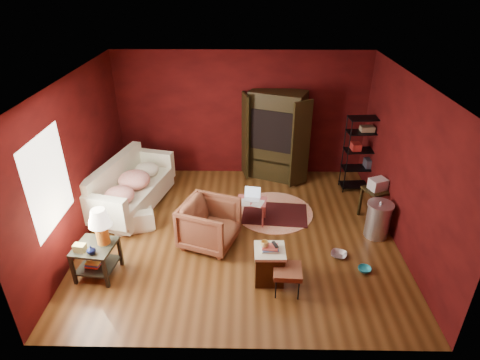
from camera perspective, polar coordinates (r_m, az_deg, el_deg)
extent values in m
cube|color=brown|center=(7.40, -0.03, -7.64)|extent=(5.50, 5.00, 0.02)
cube|color=white|center=(6.18, -0.03, 14.02)|extent=(5.50, 5.00, 0.02)
cube|color=#4D0B0B|center=(8.99, 0.25, 9.27)|extent=(5.50, 0.02, 2.80)
cube|color=#4D0B0B|center=(4.56, -0.58, -11.84)|extent=(5.50, 0.02, 2.80)
cube|color=#4D0B0B|center=(7.26, -22.38, 2.20)|extent=(0.02, 5.00, 2.80)
cube|color=#4D0B0B|center=(7.18, 22.58, 1.88)|extent=(0.02, 5.00, 2.80)
cube|color=white|center=(6.36, -25.62, -0.18)|extent=(0.02, 1.20, 1.40)
imported|color=white|center=(8.20, -15.26, -1.74)|extent=(1.07, 1.94, 0.73)
imported|color=black|center=(6.91, -4.37, -5.99)|extent=(1.06, 1.10, 0.90)
imported|color=silver|center=(6.99, 13.97, -9.64)|extent=(0.27, 0.16, 0.27)
imported|color=#28A7BD|center=(6.82, 17.37, -11.58)|extent=(0.21, 0.08, 0.21)
imported|color=#0B143B|center=(6.40, -20.42, -9.31)|extent=(0.17, 0.17, 0.13)
imported|color=#F8D379|center=(6.02, 3.52, -8.99)|extent=(0.14, 0.13, 0.12)
cube|color=black|center=(6.59, -20.01, -8.92)|extent=(0.65, 0.65, 0.04)
cube|color=black|center=(6.81, -19.51, -11.34)|extent=(0.61, 0.61, 0.03)
cube|color=black|center=(6.70, -22.66, -11.69)|extent=(0.05, 0.05, 0.54)
cube|color=black|center=(6.46, -18.57, -12.46)|extent=(0.05, 0.05, 0.54)
cube|color=black|center=(7.04, -20.62, -9.08)|extent=(0.05, 0.05, 0.54)
cube|color=black|center=(6.82, -16.69, -9.70)|extent=(0.05, 0.05, 0.54)
cylinder|color=orange|center=(6.51, -18.98, -7.27)|extent=(0.22, 0.22, 0.33)
cone|color=#F2E5C6|center=(6.34, -19.40, -5.05)|extent=(0.39, 0.39, 0.27)
cube|color=#9C9755|center=(6.52, -21.83, -8.93)|extent=(0.19, 0.14, 0.12)
cube|color=#E44E39|center=(6.80, -19.94, -10.99)|extent=(0.25, 0.30, 0.03)
cube|color=#3978E4|center=(6.78, -19.91, -10.78)|extent=(0.25, 0.30, 0.03)
cube|color=#FFF854|center=(6.75, -19.88, -10.56)|extent=(0.25, 0.30, 0.03)
cube|color=white|center=(8.23, -14.83, -2.12)|extent=(1.29, 2.15, 0.42)
cube|color=white|center=(8.27, -17.32, -0.07)|extent=(0.66, 1.99, 0.84)
cube|color=white|center=(7.40, -18.64, -4.35)|extent=(0.87, 0.38, 0.58)
cube|color=white|center=(8.90, -12.03, 2.32)|extent=(0.87, 0.38, 0.58)
ellipsoid|color=red|center=(7.62, -16.80, -2.11)|extent=(0.66, 0.66, 0.30)
ellipsoid|color=red|center=(8.04, -14.81, 0.03)|extent=(0.74, 0.74, 0.34)
ellipsoid|color=white|center=(8.46, -13.13, 1.42)|extent=(0.61, 0.61, 0.27)
cube|color=#472910|center=(6.30, 4.17, -12.06)|extent=(0.44, 0.44, 0.52)
cube|color=white|center=(6.12, 4.26, -10.02)|extent=(0.47, 0.47, 0.05)
cube|color=beige|center=(6.10, 4.28, -9.77)|extent=(0.25, 0.20, 0.02)
cube|color=#527DC0|center=(6.09, 4.28, -9.61)|extent=(0.26, 0.21, 0.02)
cube|color=#DB6052|center=(6.08, 4.29, -9.45)|extent=(0.25, 0.20, 0.02)
cube|color=black|center=(6.09, 5.02, -9.13)|extent=(0.10, 0.16, 0.02)
cube|color=black|center=(6.06, 6.79, -12.73)|extent=(0.43, 0.43, 0.08)
cube|color=black|center=(6.09, 6.76, -13.09)|extent=(0.39, 0.39, 0.02)
cylinder|color=black|center=(6.07, 5.11, -15.22)|extent=(0.02, 0.02, 0.34)
cylinder|color=black|center=(6.09, 8.33, -15.27)|extent=(0.02, 0.02, 0.34)
cylinder|color=black|center=(6.31, 5.09, -13.16)|extent=(0.02, 0.02, 0.34)
cylinder|color=black|center=(6.33, 8.16, -13.22)|extent=(0.02, 0.02, 0.34)
cylinder|color=white|center=(8.01, 4.83, -4.52)|extent=(1.99, 1.99, 0.01)
cube|color=#511517|center=(7.93, 4.96, -4.80)|extent=(1.33, 0.95, 0.01)
cube|color=#ED6E6C|center=(7.46, 1.64, -3.02)|extent=(0.61, 0.47, 0.03)
cylinder|color=#ED6E6C|center=(7.48, -0.39, -4.96)|extent=(0.04, 0.04, 0.46)
cylinder|color=#ED6E6C|center=(7.42, 3.26, -5.32)|extent=(0.04, 0.04, 0.46)
cylinder|color=#ED6E6C|center=(7.74, 0.05, -3.71)|extent=(0.04, 0.04, 0.46)
cylinder|color=#ED6E6C|center=(7.68, 3.57, -4.05)|extent=(0.04, 0.04, 0.46)
cube|color=white|center=(7.47, 1.68, -2.77)|extent=(0.32, 0.25, 0.01)
cube|color=silver|center=(7.50, 1.81, -1.71)|extent=(0.30, 0.11, 0.20)
cube|color=white|center=(7.39, 0.68, -3.20)|extent=(0.21, 0.28, 0.00)
cube|color=white|center=(7.36, 2.53, -3.34)|extent=(0.27, 0.32, 0.00)
cube|color=black|center=(8.96, 5.20, 6.33)|extent=(1.31, 1.02, 2.00)
cube|color=black|center=(8.79, 5.05, 7.37)|extent=(1.05, 0.79, 0.89)
cube|color=black|center=(8.90, 0.73, 6.30)|extent=(0.16, 0.47, 1.89)
cube|color=black|center=(8.54, 8.61, 4.99)|extent=(0.43, 0.30, 1.89)
cube|color=#292B2D|center=(8.88, 5.12, 6.85)|extent=(0.80, 0.73, 0.55)
cube|color=black|center=(8.64, 4.56, 6.25)|extent=(0.49, 0.21, 0.42)
cube|color=black|center=(9.12, 4.96, 3.16)|extent=(1.07, 0.84, 0.05)
cylinder|color=black|center=(8.57, 15.04, 3.05)|extent=(0.02, 0.02, 1.63)
cylinder|color=black|center=(8.83, 19.77, 3.07)|extent=(0.02, 0.02, 1.63)
cylinder|color=black|center=(8.85, 14.45, 3.95)|extent=(0.02, 0.02, 1.63)
cylinder|color=black|center=(9.10, 19.06, 3.96)|extent=(0.02, 0.02, 1.63)
cube|color=black|center=(9.15, 16.47, -0.61)|extent=(0.82, 0.40, 0.02)
cube|color=black|center=(8.96, 16.82, 1.68)|extent=(0.82, 0.40, 0.02)
cube|color=black|center=(8.80, 17.19, 4.05)|extent=(0.82, 0.40, 0.02)
cube|color=black|center=(8.64, 17.57, 6.52)|extent=(0.82, 0.40, 0.02)
cube|color=black|center=(8.54, 17.86, 8.38)|extent=(0.82, 0.40, 0.02)
cube|color=maroon|center=(8.70, 16.15, 4.60)|extent=(0.20, 0.24, 0.15)
cube|color=#31313D|center=(8.98, 18.01, 2.31)|extent=(0.24, 0.24, 0.18)
cube|color=#7A6349|center=(8.62, 17.64, 6.96)|extent=(0.28, 0.20, 0.11)
cube|color=black|center=(7.92, 18.88, -1.36)|extent=(0.56, 0.56, 0.04)
cube|color=black|center=(7.85, 18.31, -4.17)|extent=(0.06, 0.06, 0.62)
cube|color=black|center=(8.07, 20.33, -3.61)|extent=(0.06, 0.06, 0.62)
cube|color=black|center=(8.08, 16.76, -2.92)|extent=(0.06, 0.06, 0.62)
cube|color=black|center=(8.29, 18.76, -2.41)|extent=(0.06, 0.06, 0.62)
cube|color=silver|center=(7.86, 19.02, -0.55)|extent=(0.36, 0.33, 0.21)
cylinder|color=silver|center=(7.58, 19.00, -5.51)|extent=(0.53, 0.53, 0.63)
cylinder|color=silver|center=(7.41, 19.41, -3.36)|extent=(0.59, 0.59, 0.04)
sphere|color=silver|center=(7.38, 19.46, -3.08)|extent=(0.08, 0.08, 0.06)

